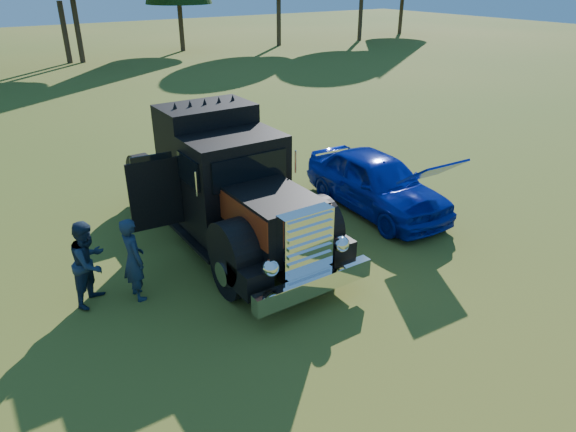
# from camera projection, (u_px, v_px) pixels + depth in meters

# --- Properties ---
(ground) EXTENTS (120.00, 120.00, 0.00)m
(ground) POSITION_uv_depth(u_px,v_px,m) (247.00, 272.00, 10.70)
(ground) COLOR #3A5719
(ground) RESTS_ON ground
(diamond_t_truck) EXTENTS (3.38, 7.16, 3.00)m
(diamond_t_truck) POSITION_uv_depth(u_px,v_px,m) (227.00, 189.00, 11.46)
(diamond_t_truck) COLOR black
(diamond_t_truck) RESTS_ON ground
(hotrod_coupe) EXTENTS (2.02, 4.52, 1.89)m
(hotrod_coupe) POSITION_uv_depth(u_px,v_px,m) (376.00, 182.00, 13.23)
(hotrod_coupe) COLOR #071EA9
(hotrod_coupe) RESTS_ON ground
(spectator_near) EXTENTS (0.44, 0.63, 1.66)m
(spectator_near) POSITION_uv_depth(u_px,v_px,m) (134.00, 259.00, 9.55)
(spectator_near) COLOR #1F2948
(spectator_near) RESTS_ON ground
(spectator_far) EXTENTS (1.02, 1.01, 1.66)m
(spectator_far) POSITION_uv_depth(u_px,v_px,m) (90.00, 262.00, 9.43)
(spectator_far) COLOR #1B1D3F
(spectator_far) RESTS_ON ground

